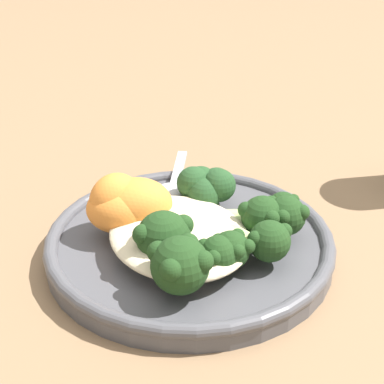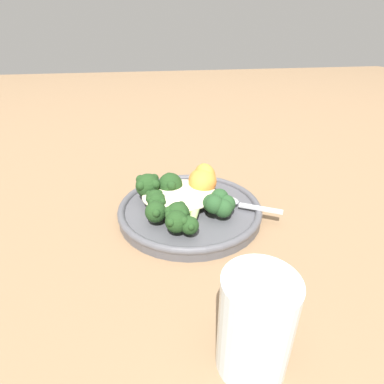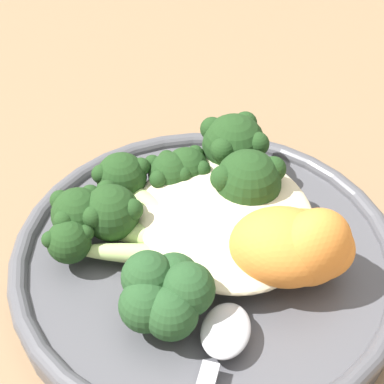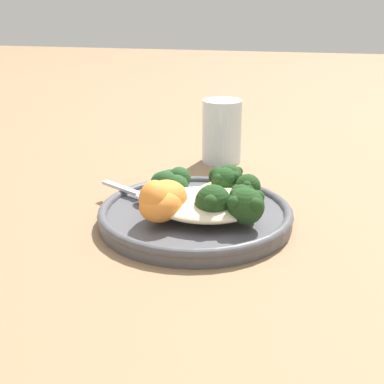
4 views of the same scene
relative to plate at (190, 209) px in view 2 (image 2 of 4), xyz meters
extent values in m
plane|color=#846647|center=(-0.01, -0.01, -0.01)|extent=(4.00, 4.00, 0.00)
cylinder|color=#4C4C51|center=(0.00, 0.00, 0.00)|extent=(0.23, 0.23, 0.02)
torus|color=#4C4C51|center=(0.00, 0.00, 0.00)|extent=(0.24, 0.24, 0.01)
ellipsoid|color=beige|center=(-0.01, 0.02, 0.02)|extent=(0.13, 0.11, 0.02)
ellipsoid|color=#ADC675|center=(0.00, 0.01, 0.02)|extent=(0.06, 0.05, 0.02)
sphere|color=#1E3D19|center=(-0.03, 0.03, 0.03)|extent=(0.04, 0.04, 0.04)
sphere|color=#1E3D19|center=(-0.03, 0.05, 0.04)|extent=(0.02, 0.02, 0.02)
sphere|color=#1E3D19|center=(-0.03, 0.02, 0.04)|extent=(0.02, 0.02, 0.02)
ellipsoid|color=#ADC675|center=(-0.02, 0.02, 0.02)|extent=(0.10, 0.06, 0.02)
sphere|color=#1E3D19|center=(-0.07, 0.04, 0.03)|extent=(0.04, 0.04, 0.04)
sphere|color=#1E3D19|center=(-0.05, 0.05, 0.04)|extent=(0.02, 0.02, 0.02)
sphere|color=#1E3D19|center=(-0.08, 0.05, 0.04)|extent=(0.02, 0.02, 0.02)
sphere|color=#1E3D19|center=(-0.08, 0.03, 0.04)|extent=(0.02, 0.02, 0.02)
sphere|color=#1E3D19|center=(-0.05, 0.03, 0.04)|extent=(0.02, 0.02, 0.02)
ellipsoid|color=#ADC675|center=(-0.01, 0.00, 0.02)|extent=(0.10, 0.02, 0.02)
sphere|color=#1E3D19|center=(-0.06, 0.00, 0.03)|extent=(0.03, 0.03, 0.03)
sphere|color=#1E3D19|center=(-0.05, 0.01, 0.03)|extent=(0.01, 0.01, 0.01)
sphere|color=#1E3D19|center=(-0.06, 0.01, 0.03)|extent=(0.01, 0.01, 0.01)
sphere|color=#1E3D19|center=(-0.06, -0.01, 0.03)|extent=(0.01, 0.01, 0.01)
sphere|color=#1E3D19|center=(-0.05, -0.01, 0.03)|extent=(0.01, 0.01, 0.01)
ellipsoid|color=#ADC675|center=(-0.01, 0.00, 0.02)|extent=(0.09, 0.03, 0.02)
sphere|color=#1E3D19|center=(-0.05, -0.01, 0.03)|extent=(0.03, 0.03, 0.03)
sphere|color=#1E3D19|center=(-0.05, 0.00, 0.03)|extent=(0.01, 0.01, 0.01)
sphere|color=#1E3D19|center=(-0.06, 0.00, 0.03)|extent=(0.01, 0.01, 0.01)
sphere|color=#1E3D19|center=(-0.06, -0.02, 0.03)|extent=(0.01, 0.01, 0.01)
sphere|color=#1E3D19|center=(-0.05, -0.02, 0.03)|extent=(0.01, 0.01, 0.01)
ellipsoid|color=#ADC675|center=(-0.01, -0.02, 0.02)|extent=(0.10, 0.06, 0.02)
sphere|color=#1E3D19|center=(-0.06, -0.04, 0.03)|extent=(0.03, 0.03, 0.03)
sphere|color=#1E3D19|center=(-0.06, -0.03, 0.03)|extent=(0.01, 0.01, 0.01)
sphere|color=#1E3D19|center=(-0.06, -0.05, 0.03)|extent=(0.01, 0.01, 0.01)
ellipsoid|color=#ADC675|center=(0.00, -0.02, 0.02)|extent=(0.06, 0.07, 0.01)
sphere|color=#1E3D19|center=(-0.03, -0.05, 0.03)|extent=(0.03, 0.03, 0.03)
sphere|color=#1E3D19|center=(-0.02, -0.04, 0.03)|extent=(0.01, 0.01, 0.01)
sphere|color=#1E3D19|center=(-0.04, -0.05, 0.03)|extent=(0.01, 0.01, 0.01)
sphere|color=#1E3D19|center=(-0.02, -0.06, 0.03)|extent=(0.01, 0.01, 0.01)
ellipsoid|color=#ADC675|center=(0.00, -0.03, 0.02)|extent=(0.07, 0.10, 0.01)
sphere|color=#1E3D19|center=(-0.03, -0.07, 0.03)|extent=(0.03, 0.03, 0.03)
sphere|color=#1E3D19|center=(-0.02, -0.06, 0.03)|extent=(0.01, 0.01, 0.01)
sphere|color=#1E3D19|center=(-0.04, -0.06, 0.03)|extent=(0.01, 0.01, 0.01)
sphere|color=#1E3D19|center=(-0.04, -0.08, 0.03)|extent=(0.01, 0.01, 0.01)
sphere|color=#1E3D19|center=(-0.02, -0.08, 0.03)|extent=(0.01, 0.01, 0.01)
ellipsoid|color=#ADC675|center=(0.00, -0.03, 0.02)|extent=(0.05, 0.11, 0.01)
sphere|color=#1E3D19|center=(-0.01, -0.08, 0.02)|extent=(0.03, 0.03, 0.03)
sphere|color=#1E3D19|center=(-0.01, -0.07, 0.03)|extent=(0.01, 0.01, 0.01)
sphere|color=#1E3D19|center=(-0.01, -0.09, 0.03)|extent=(0.01, 0.01, 0.01)
ellipsoid|color=orange|center=(0.03, 0.04, 0.03)|extent=(0.07, 0.07, 0.04)
ellipsoid|color=orange|center=(0.03, 0.05, 0.03)|extent=(0.07, 0.07, 0.04)
ellipsoid|color=orange|center=(0.04, 0.05, 0.03)|extent=(0.05, 0.05, 0.05)
sphere|color=#234723|center=(0.05, -0.03, 0.03)|extent=(0.03, 0.03, 0.03)
sphere|color=#234723|center=(0.04, -0.02, 0.03)|extent=(0.03, 0.03, 0.03)
sphere|color=#234723|center=(0.03, -0.03, 0.03)|extent=(0.03, 0.03, 0.03)
sphere|color=#234723|center=(0.03, -0.04, 0.03)|extent=(0.03, 0.03, 0.03)
sphere|color=#234723|center=(0.04, -0.05, 0.03)|extent=(0.03, 0.03, 0.03)
cube|color=#B7B7BC|center=(0.11, -0.04, 0.01)|extent=(0.06, 0.04, 0.00)
ellipsoid|color=#B7B7BC|center=(0.06, -0.01, 0.02)|extent=(0.04, 0.04, 0.01)
cylinder|color=silver|center=(0.01, -0.26, 0.04)|extent=(0.07, 0.07, 0.10)
camera|label=1|loc=(-0.40, 0.18, 0.29)|focal=60.00mm
camera|label=2|loc=(-0.08, -0.42, 0.26)|focal=28.00mm
camera|label=3|loc=(0.25, -0.08, 0.29)|focal=60.00mm
camera|label=4|loc=(-0.12, 0.59, 0.26)|focal=50.00mm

